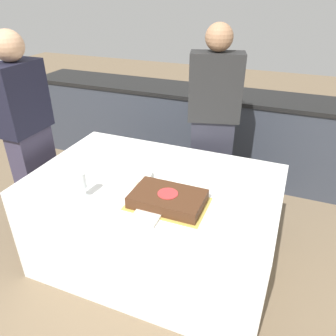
{
  "coord_description": "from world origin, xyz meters",
  "views": [
    {
      "loc": [
        0.8,
        -1.75,
        1.92
      ],
      "look_at": [
        0.1,
        0.0,
        0.85
      ],
      "focal_mm": 35.0,
      "sensor_mm": 36.0,
      "label": 1
    }
  ],
  "objects": [
    {
      "name": "dining_table",
      "position": [
        0.0,
        0.0,
        0.38
      ],
      "size": [
        1.68,
        1.07,
        0.75
      ],
      "color": "silver",
      "rests_on": "ground_plane"
    },
    {
      "name": "utensil_pile",
      "position": [
        0.14,
        -0.44,
        0.76
      ],
      "size": [
        0.16,
        0.11,
        0.02
      ],
      "color": "white",
      "rests_on": "dining_table"
    },
    {
      "name": "side_plate_right_edge",
      "position": [
        0.66,
        0.0,
        0.76
      ],
      "size": [
        0.21,
        0.21,
        0.0
      ],
      "color": "white",
      "rests_on": "dining_table"
    },
    {
      "name": "side_plate_near_cake",
      "position": [
        0.29,
        0.05,
        0.76
      ],
      "size": [
        0.21,
        0.21,
        0.0
      ],
      "color": "white",
      "rests_on": "dining_table"
    },
    {
      "name": "person_seated_left",
      "position": [
        -1.06,
        0.0,
        0.86
      ],
      "size": [
        0.21,
        0.4,
        1.66
      ],
      "rotation": [
        0.0,
        0.0,
        1.57
      ],
      "color": "#383347",
      "rests_on": "ground_plane"
    },
    {
      "name": "ground_plane",
      "position": [
        0.0,
        0.0,
        0.0
      ],
      "size": [
        14.0,
        14.0,
        0.0
      ],
      "primitive_type": "plane",
      "color": "#7A664C"
    },
    {
      "name": "back_counter",
      "position": [
        0.0,
        1.61,
        0.46
      ],
      "size": [
        4.4,
        0.58,
        0.92
      ],
      "color": "#333842",
      "rests_on": "ground_plane"
    },
    {
      "name": "plate_stack",
      "position": [
        -0.12,
        -0.06,
        0.78
      ],
      "size": [
        0.24,
        0.24,
        0.04
      ],
      "color": "white",
      "rests_on": "dining_table"
    },
    {
      "name": "cake",
      "position": [
        0.2,
        -0.25,
        0.79
      ],
      "size": [
        0.47,
        0.32,
        0.08
      ],
      "color": "gold",
      "rests_on": "dining_table"
    },
    {
      "name": "person_cutting_cake",
      "position": [
        0.2,
        0.76,
        0.87
      ],
      "size": [
        0.45,
        0.3,
        1.68
      ],
      "rotation": [
        0.0,
        0.0,
        -2.89
      ],
      "color": "#282833",
      "rests_on": "ground_plane"
    },
    {
      "name": "wine_glass",
      "position": [
        -0.32,
        -0.38,
        0.87
      ],
      "size": [
        0.07,
        0.07,
        0.18
      ],
      "color": "white",
      "rests_on": "dining_table"
    }
  ]
}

